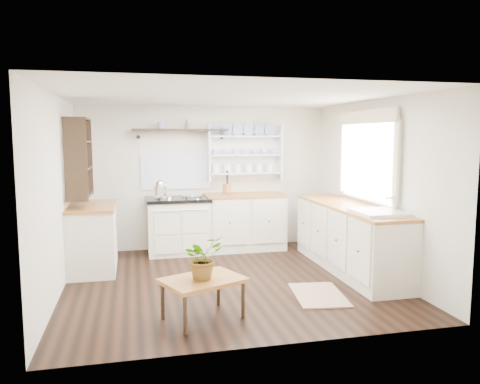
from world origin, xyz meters
name	(u,v)px	position (x,y,z in m)	size (l,w,h in m)	color
floor	(228,281)	(0.00, 0.00, 0.00)	(4.00, 3.80, 0.01)	black
wall_back	(205,178)	(0.00, 1.90, 1.15)	(4.00, 0.02, 2.30)	beige
wall_right	(375,187)	(2.00, 0.00, 1.15)	(0.02, 3.80, 2.30)	beige
wall_left	(57,195)	(-2.00, 0.00, 1.15)	(0.02, 3.80, 2.30)	beige
ceiling	(228,96)	(0.00, 0.00, 2.30)	(4.00, 3.80, 0.01)	white
window	(367,155)	(1.95, 0.15, 1.56)	(0.08, 1.55, 1.22)	white
aga_cooker	(178,225)	(-0.47, 1.57, 0.45)	(0.98, 0.68, 0.91)	white
back_cabinets	(245,221)	(0.60, 1.60, 0.46)	(1.27, 0.63, 0.90)	beige
right_cabinets	(349,237)	(1.70, 0.10, 0.46)	(0.62, 2.43, 0.90)	beige
belfast_sink	(378,222)	(1.70, -0.65, 0.80)	(0.55, 0.60, 0.45)	white
left_cabinets	(93,237)	(-1.70, 0.90, 0.46)	(0.62, 1.13, 0.90)	beige
plate_rack	(244,153)	(0.65, 1.86, 1.56)	(1.20, 0.22, 0.90)	white
high_shelf	(180,131)	(-0.40, 1.78, 1.91)	(1.50, 0.29, 0.16)	black
left_shelving	(79,157)	(-1.84, 0.90, 1.55)	(0.28, 0.80, 1.05)	black
kettle	(160,188)	(-0.75, 1.45, 1.05)	(0.19, 0.19, 0.23)	silver
utensil_crock	(227,189)	(0.32, 1.68, 0.99)	(0.13, 0.13, 0.15)	#8F5E34
center_table	(203,283)	(-0.50, -1.16, 0.37)	(0.92, 0.81, 0.42)	brown
potted_plant	(203,257)	(-0.50, -1.16, 0.63)	(0.38, 0.33, 0.43)	#3F7233
floor_rug	(319,295)	(0.90, -0.77, 0.01)	(0.55, 0.85, 0.02)	#85694D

